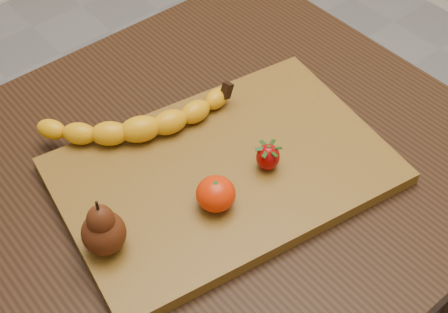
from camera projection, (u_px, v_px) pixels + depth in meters
table at (160, 238)px, 0.93m from camera, size 1.00×0.70×0.76m
cutting_board at (224, 171)px, 0.87m from camera, size 0.49×0.37×0.02m
banana at (140, 129)px, 0.89m from camera, size 0.25×0.16×0.04m
pear at (102, 225)px, 0.74m from camera, size 0.06×0.06×0.09m
mandarin at (216, 194)px, 0.80m from camera, size 0.06×0.06×0.04m
strawberry at (268, 156)px, 0.85m from camera, size 0.04×0.04×0.04m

